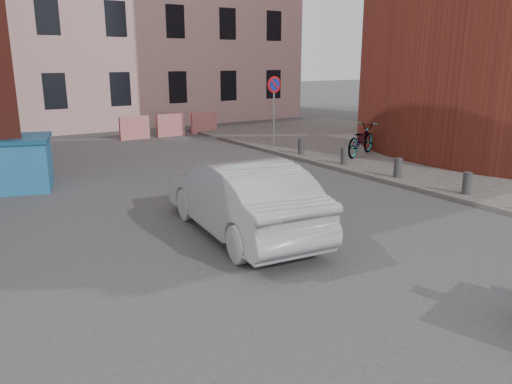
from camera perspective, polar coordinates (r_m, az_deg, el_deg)
ground at (r=8.43m, az=6.08°, el=-8.63°), size 120.00×120.00×0.00m
sidewalk at (r=18.26m, az=22.70°, el=3.32°), size 9.00×24.00×0.12m
no_parking_sign at (r=18.97m, az=2.09°, el=10.80°), size 0.60×0.09×2.65m
bollards at (r=14.70m, az=15.90°, el=2.68°), size 0.22×9.02×0.55m
barriers at (r=23.03m, az=-9.72°, el=7.53°), size 4.70×0.18×1.00m
silver_car at (r=9.79m, az=-1.74°, el=-0.54°), size 2.08×4.70×1.50m
bicycle at (r=17.82m, az=11.88°, el=5.86°), size 2.19×1.47×1.09m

